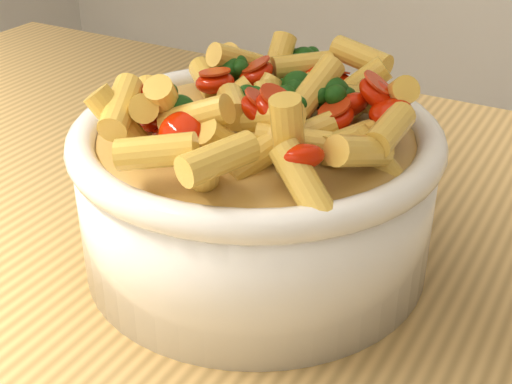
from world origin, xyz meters
The scene contains 3 objects.
table centered at (0.00, 0.00, 0.80)m, with size 1.20×0.80×0.90m.
serving_bowl centered at (0.05, -0.01, 0.96)m, with size 0.28×0.28×0.12m.
pasta_salad centered at (0.05, -0.01, 1.03)m, with size 0.22×0.22×0.05m.
Camera 1 is at (0.28, -0.43, 1.23)m, focal length 50.00 mm.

